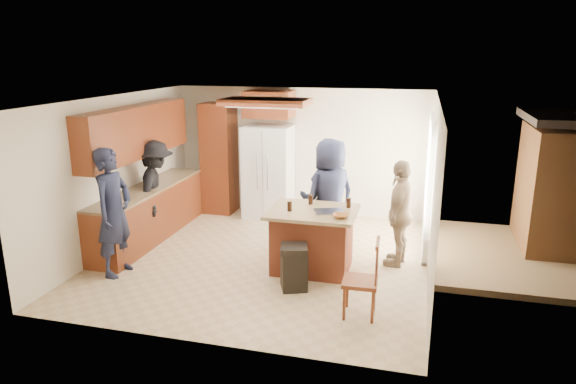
% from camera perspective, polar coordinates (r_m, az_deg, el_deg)
% --- Properties ---
extents(room_shell, '(8.00, 5.20, 5.00)m').
position_cam_1_polar(room_shell, '(9.38, 27.02, -0.56)').
color(room_shell, tan).
rests_on(room_shell, ground).
extents(person_front_left, '(0.53, 0.71, 1.88)m').
position_cam_1_polar(person_front_left, '(7.77, -18.80, -2.14)').
color(person_front_left, '#181C31').
rests_on(person_front_left, ground).
extents(person_behind_left, '(0.85, 0.61, 1.58)m').
position_cam_1_polar(person_behind_left, '(8.57, 3.84, -0.77)').
color(person_behind_left, '#181F30').
rests_on(person_behind_left, ground).
extents(person_behind_right, '(1.06, 1.05, 1.85)m').
position_cam_1_polar(person_behind_right, '(8.34, 4.70, -0.31)').
color(person_behind_right, '#1B2037').
rests_on(person_behind_right, ground).
extents(person_side_right, '(0.67, 1.04, 1.64)m').
position_cam_1_polar(person_side_right, '(7.91, 12.34, -2.31)').
color(person_side_right, tan).
rests_on(person_side_right, ground).
extents(person_counter, '(0.83, 1.21, 1.72)m').
position_cam_1_polar(person_counter, '(9.15, -14.42, 0.23)').
color(person_counter, black).
rests_on(person_counter, ground).
extents(left_cabinetry, '(0.64, 3.00, 2.30)m').
position_cam_1_polar(left_cabinetry, '(9.12, -15.61, 0.74)').
color(left_cabinetry, maroon).
rests_on(left_cabinetry, ground).
extents(back_wall_units, '(1.80, 0.60, 2.45)m').
position_cam_1_polar(back_wall_units, '(10.23, -6.31, 5.20)').
color(back_wall_units, maroon).
rests_on(back_wall_units, ground).
extents(refrigerator, '(0.90, 0.76, 1.80)m').
position_cam_1_polar(refrigerator, '(10.01, -2.19, 2.24)').
color(refrigerator, white).
rests_on(refrigerator, ground).
extents(kitchen_island, '(1.28, 1.03, 0.93)m').
position_cam_1_polar(kitchen_island, '(7.65, 2.72, -5.28)').
color(kitchen_island, '#9A4127').
rests_on(kitchen_island, ground).
extents(island_items, '(0.91, 0.69, 0.15)m').
position_cam_1_polar(island_items, '(7.39, 4.57, -2.04)').
color(island_items, silver).
rests_on(island_items, kitchen_island).
extents(trash_bin, '(0.44, 0.44, 0.63)m').
position_cam_1_polar(trash_bin, '(7.09, 0.66, -8.33)').
color(trash_bin, black).
rests_on(trash_bin, ground).
extents(spindle_chair, '(0.43, 0.43, 0.99)m').
position_cam_1_polar(spindle_chair, '(6.42, 8.21, -9.82)').
color(spindle_chair, maroon).
rests_on(spindle_chair, ground).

